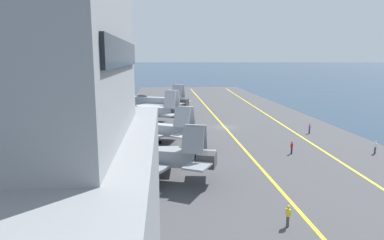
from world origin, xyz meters
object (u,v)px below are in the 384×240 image
at_px(crew_red_vest, 292,147).
at_px(crew_yellow_vest, 288,215).
at_px(parked_jet_second, 151,128).
at_px(crew_purple_vest, 309,128).
at_px(parked_jet_fourth, 157,101).
at_px(parked_jet_nearest, 147,156).
at_px(crew_white_vest, 375,147).
at_px(island_tower, 40,225).
at_px(parked_jet_third, 148,111).

bearing_deg(crew_red_vest, crew_yellow_vest, 158.45).
relative_size(parked_jet_second, crew_purple_vest, 9.58).
relative_size(parked_jet_fourth, crew_red_vest, 9.28).
distance_m(parked_jet_nearest, crew_white_vest, 31.85).
xyz_separation_m(parked_jet_fourth, island_tower, (-69.55, 3.16, 3.99)).
height_order(crew_purple_vest, crew_white_vest, crew_white_vest).
height_order(parked_jet_nearest, crew_yellow_vest, parked_jet_nearest).
bearing_deg(parked_jet_fourth, crew_red_vest, -153.15).
bearing_deg(parked_jet_third, crew_yellow_vest, -163.35).
bearing_deg(crew_white_vest, crew_yellow_vest, 134.64).
distance_m(parked_jet_third, crew_purple_vest, 30.31).
distance_m(parked_jet_nearest, parked_jet_third, 30.63).
xyz_separation_m(parked_jet_nearest, crew_white_vest, (7.31, -30.96, -1.58)).
bearing_deg(crew_red_vest, crew_purple_vest, -32.63).
xyz_separation_m(parked_jet_third, crew_white_vest, (-23.29, -32.18, -1.81)).
distance_m(crew_white_vest, island_tower, 46.17).
distance_m(parked_jet_nearest, crew_purple_vest, 34.11).
relative_size(crew_white_vest, island_tower, 0.07).
bearing_deg(parked_jet_second, crew_yellow_vest, -156.44).
bearing_deg(crew_white_vest, crew_purple_vest, 15.72).
xyz_separation_m(parked_jet_second, crew_yellow_vest, (-26.46, -11.54, -1.62)).
relative_size(crew_purple_vest, island_tower, 0.07).
height_order(parked_jet_third, parked_jet_fourth, parked_jet_third).
height_order(parked_jet_third, crew_white_vest, parked_jet_third).
bearing_deg(parked_jet_third, crew_red_vest, -137.36).
bearing_deg(parked_jet_fourth, parked_jet_nearest, 179.63).
distance_m(parked_jet_nearest, parked_jet_fourth, 45.98).
relative_size(parked_jet_fourth, crew_yellow_vest, 9.26).
xyz_separation_m(parked_jet_second, crew_purple_vest, (5.87, -27.32, -1.65)).
distance_m(crew_purple_vest, crew_red_vest, 14.55).
bearing_deg(parked_jet_second, parked_jet_fourth, -0.62).
distance_m(crew_red_vest, crew_yellow_vest, 21.60).
relative_size(parked_jet_third, parked_jet_fourth, 0.94).
height_order(crew_purple_vest, crew_red_vest, crew_red_vest).
xyz_separation_m(parked_jet_third, island_tower, (-54.17, 1.65, 3.98)).
bearing_deg(parked_jet_third, parked_jet_nearest, -177.72).
distance_m(parked_jet_fourth, crew_red_vest, 42.41).
height_order(crew_purple_vest, crew_yellow_vest, crew_yellow_vest).
height_order(parked_jet_second, crew_purple_vest, parked_jet_second).
bearing_deg(island_tower, crew_red_vest, -35.08).
bearing_deg(crew_white_vest, parked_jet_nearest, 103.29).
xyz_separation_m(crew_white_vest, crew_yellow_vest, (-19.22, 19.47, -0.00)).
distance_m(parked_jet_third, island_tower, 54.34).
height_order(crew_yellow_vest, island_tower, island_tower).
relative_size(parked_jet_fourth, crew_white_vest, 9.22).
distance_m(parked_jet_second, parked_jet_fourth, 31.43).
xyz_separation_m(parked_jet_fourth, crew_yellow_vest, (-57.89, -11.20, -1.80)).
height_order(parked_jet_fourth, crew_purple_vest, parked_jet_fourth).
height_order(parked_jet_nearest, island_tower, island_tower).
distance_m(parked_jet_fourth, crew_purple_vest, 37.21).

